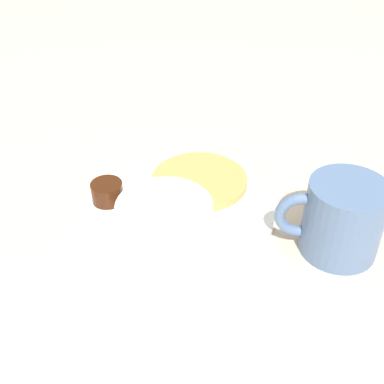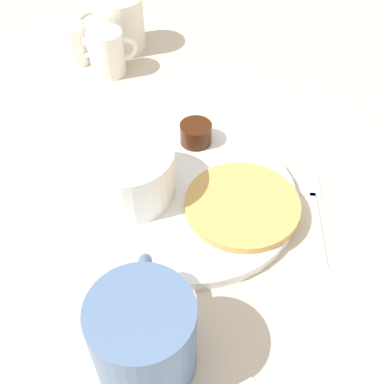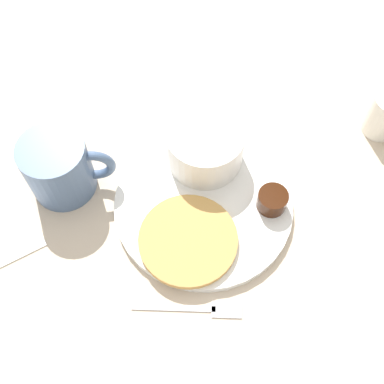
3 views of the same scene
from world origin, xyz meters
name	(u,v)px [view 2 (image 2 of 3)]	position (x,y,z in m)	size (l,w,h in m)	color
ground_plane	(192,201)	(0.00, 0.00, 0.00)	(4.00, 4.00, 0.00)	#C6B299
plate	(192,197)	(0.00, 0.00, 0.01)	(0.24, 0.24, 0.01)	white
pancake_stack	(242,205)	(-0.05, -0.03, 0.02)	(0.13, 0.13, 0.01)	tan
bowl	(127,171)	(0.04, 0.05, 0.04)	(0.10, 0.10, 0.06)	white
syrup_cup	(196,133)	(0.07, -0.05, 0.02)	(0.04, 0.04, 0.03)	#38190A
butter_ramekin	(115,171)	(0.06, 0.06, 0.03)	(0.04, 0.04, 0.04)	white
coffee_mug	(144,334)	(-0.13, 0.14, 0.04)	(0.11, 0.09, 0.09)	slate
creamer_pitcher_near	(107,52)	(0.29, -0.05, 0.03)	(0.05, 0.07, 0.07)	white
creamer_pitcher_far	(75,44)	(0.34, -0.02, 0.03)	(0.06, 0.04, 0.06)	white
fork	(314,205)	(-0.09, -0.11, 0.00)	(0.11, 0.09, 0.00)	silver
second_mug	(118,23)	(0.34, -0.10, 0.04)	(0.08, 0.10, 0.08)	silver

